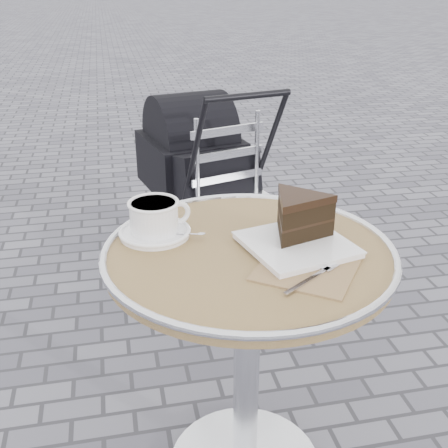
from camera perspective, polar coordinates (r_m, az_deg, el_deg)
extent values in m
cylinder|color=silver|center=(1.57, 2.29, -14.61)|extent=(0.07, 0.07, 0.67)
cylinder|color=tan|center=(1.37, 2.54, -3.23)|extent=(0.70, 0.70, 0.03)
torus|color=silver|center=(1.37, 2.55, -2.68)|extent=(0.72, 0.72, 0.02)
cylinder|color=white|center=(1.45, -7.03, -0.94)|extent=(0.18, 0.18, 0.01)
cylinder|color=white|center=(1.43, -7.12, 0.71)|extent=(0.14, 0.14, 0.08)
torus|color=white|center=(1.44, -4.60, 1.14)|extent=(0.06, 0.03, 0.06)
cylinder|color=#CDBB89|center=(1.41, -7.20, 2.03)|extent=(0.11, 0.11, 0.01)
cube|color=#906D4F|center=(1.30, 8.41, -4.46)|extent=(0.30, 0.30, 0.00)
cube|color=white|center=(1.38, 7.38, -2.14)|extent=(0.28, 0.28, 0.01)
cylinder|color=silver|center=(2.33, 0.70, -5.10)|extent=(0.02, 0.02, 0.40)
cylinder|color=silver|center=(2.48, 6.78, -3.41)|extent=(0.02, 0.02, 0.40)
cylinder|color=silver|center=(2.57, -2.57, -2.17)|extent=(0.02, 0.02, 0.40)
cylinder|color=silver|center=(2.70, 3.16, -0.79)|extent=(0.02, 0.02, 0.40)
cube|color=silver|center=(2.42, 2.09, 1.56)|extent=(0.44, 0.44, 0.02)
cube|color=black|center=(2.79, -2.17, 5.08)|extent=(0.49, 0.65, 0.36)
cylinder|color=black|center=(2.24, 2.45, 12.87)|extent=(0.37, 0.11, 0.03)
cylinder|color=black|center=(2.64, -3.56, -4.32)|extent=(0.07, 0.16, 0.16)
cylinder|color=black|center=(2.78, 3.59, -2.78)|extent=(0.07, 0.16, 0.16)
cylinder|color=black|center=(3.07, -7.18, 0.78)|extent=(0.08, 0.25, 0.25)
cylinder|color=black|center=(3.19, -0.85, 1.92)|extent=(0.08, 0.25, 0.25)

